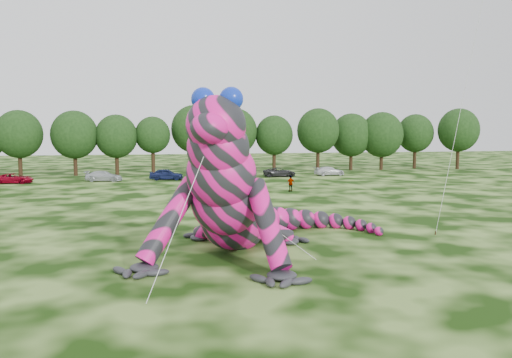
{
  "coord_description": "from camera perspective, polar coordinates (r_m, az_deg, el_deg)",
  "views": [
    {
      "loc": [
        1.28,
        -19.66,
        6.66
      ],
      "look_at": [
        6.67,
        6.77,
        4.0
      ],
      "focal_mm": 35.0,
      "sensor_mm": 36.0,
      "label": 1
    }
  ],
  "objects": [
    {
      "name": "ground",
      "position": [
        20.8,
        -14.83,
        -13.24
      ],
      "size": [
        240.0,
        240.0,
        0.0
      ],
      "primitive_type": "plane",
      "color": "#16330A",
      "rests_on": "ground"
    },
    {
      "name": "inflatable_gecko",
      "position": [
        27.89,
        -2.11,
        0.88
      ],
      "size": [
        20.23,
        21.7,
        8.7
      ],
      "primitive_type": null,
      "rotation": [
        0.0,
        0.0,
        -0.4
      ],
      "color": "#EF128A",
      "rests_on": "ground"
    },
    {
      "name": "tree_6",
      "position": [
        78.66,
        -25.43,
        3.7
      ],
      "size": [
        6.52,
        5.86,
        9.49
      ],
      "primitive_type": null,
      "color": "black",
      "rests_on": "ground"
    },
    {
      "name": "tree_7",
      "position": [
        77.33,
        -20.01,
        3.87
      ],
      "size": [
        6.68,
        6.01,
        9.48
      ],
      "primitive_type": null,
      "color": "black",
      "rests_on": "ground"
    },
    {
      "name": "tree_8",
      "position": [
        76.87,
        -15.65,
        3.8
      ],
      "size": [
        6.14,
        5.53,
        8.94
      ],
      "primitive_type": null,
      "color": "black",
      "rests_on": "ground"
    },
    {
      "name": "tree_9",
      "position": [
        77.04,
        -11.7,
        3.79
      ],
      "size": [
        5.27,
        4.74,
        8.68
      ],
      "primitive_type": null,
      "color": "black",
      "rests_on": "ground"
    },
    {
      "name": "tree_10",
      "position": [
        78.49,
        -7.07,
        4.56
      ],
      "size": [
        7.09,
        6.38,
        10.5
      ],
      "primitive_type": null,
      "color": "black",
      "rests_on": "ground"
    },
    {
      "name": "tree_11",
      "position": [
        78.87,
        -2.4,
        4.45
      ],
      "size": [
        7.01,
        6.31,
        10.07
      ],
      "primitive_type": null,
      "color": "black",
      "rests_on": "ground"
    },
    {
      "name": "tree_12",
      "position": [
        79.66,
        2.09,
        4.07
      ],
      "size": [
        5.99,
        5.39,
        8.97
      ],
      "primitive_type": null,
      "color": "black",
      "rests_on": "ground"
    },
    {
      "name": "tree_13",
      "position": [
        81.03,
        7.11,
        4.46
      ],
      "size": [
        6.83,
        6.15,
        10.13
      ],
      "primitive_type": null,
      "color": "black",
      "rests_on": "ground"
    },
    {
      "name": "tree_14",
      "position": [
        84.75,
        10.83,
        4.21
      ],
      "size": [
        6.82,
        6.14,
        9.4
      ],
      "primitive_type": null,
      "color": "black",
      "rests_on": "ground"
    },
    {
      "name": "tree_15",
      "position": [
        85.92,
        14.17,
        4.23
      ],
      "size": [
        7.17,
        6.45,
        9.63
      ],
      "primitive_type": null,
      "color": "black",
      "rests_on": "ground"
    },
    {
      "name": "tree_16",
      "position": [
        90.56,
        17.72,
        4.12
      ],
      "size": [
        6.26,
        5.63,
        9.37
      ],
      "primitive_type": null,
      "color": "black",
      "rests_on": "ground"
    },
    {
      "name": "tree_17",
      "position": [
        91.62,
        22.12,
        4.28
      ],
      "size": [
        6.98,
        6.28,
        10.3
      ],
      "primitive_type": null,
      "color": "black",
      "rests_on": "ground"
    },
    {
      "name": "car_2",
      "position": [
        69.03,
        -25.92,
        0.06
      ],
      "size": [
        4.7,
        2.47,
        1.26
      ],
      "primitive_type": "imported",
      "rotation": [
        0.0,
        0.0,
        1.49
      ],
      "color": "maroon",
      "rests_on": "ground"
    },
    {
      "name": "car_3",
      "position": [
        67.7,
        -17.01,
        0.32
      ],
      "size": [
        4.95,
        2.7,
        1.36
      ],
      "primitive_type": "imported",
      "rotation": [
        0.0,
        0.0,
        1.39
      ],
      "color": "#ADB3B6",
      "rests_on": "ground"
    },
    {
      "name": "car_4",
      "position": [
        67.55,
        -10.21,
        0.53
      ],
      "size": [
        4.65,
        2.43,
        1.51
      ],
      "primitive_type": "imported",
      "rotation": [
        0.0,
        0.0,
        1.42
      ],
      "color": "#141C47",
      "rests_on": "ground"
    },
    {
      "name": "car_5",
      "position": [
        67.14,
        -3.54,
        0.58
      ],
      "size": [
        4.67,
        1.84,
        1.51
      ],
      "primitive_type": "imported",
      "rotation": [
        0.0,
        0.0,
        1.62
      ],
      "color": "beige",
      "rests_on": "ground"
    },
    {
      "name": "car_6",
      "position": [
        71.21,
        2.7,
        0.78
      ],
      "size": [
        4.81,
        2.51,
        1.29
      ],
      "primitive_type": "imported",
      "rotation": [
        0.0,
        0.0,
        1.49
      ],
      "color": "#272629",
      "rests_on": "ground"
    },
    {
      "name": "car_7",
      "position": [
        73.84,
        8.38,
        0.91
      ],
      "size": [
        4.52,
        1.95,
        1.3
      ],
      "primitive_type": "imported",
      "rotation": [
        0.0,
        0.0,
        1.6
      ],
      "color": "silver",
      "rests_on": "ground"
    },
    {
      "name": "spectator_2",
      "position": [
        51.31,
        -2.58,
        -0.95
      ],
      "size": [
        0.67,
        1.06,
        1.56
      ],
      "primitive_type": "imported",
      "rotation": [
        0.0,
        0.0,
        1.67
      ],
      "color": "gray",
      "rests_on": "ground"
    },
    {
      "name": "spectator_5",
      "position": [
        39.07,
        -2.42,
        -2.94
      ],
      "size": [
        1.3,
        1.56,
        1.68
      ],
      "primitive_type": "imported",
      "rotation": [
        0.0,
        0.0,
        4.1
      ],
      "color": "gray",
      "rests_on": "ground"
    },
    {
      "name": "spectator_3",
      "position": [
        54.12,
        3.99,
        -0.51
      ],
      "size": [
        1.12,
        0.74,
        1.76
      ],
      "primitive_type": "imported",
      "rotation": [
        0.0,
        0.0,
        3.47
      ],
      "color": "gray",
      "rests_on": "ground"
    }
  ]
}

